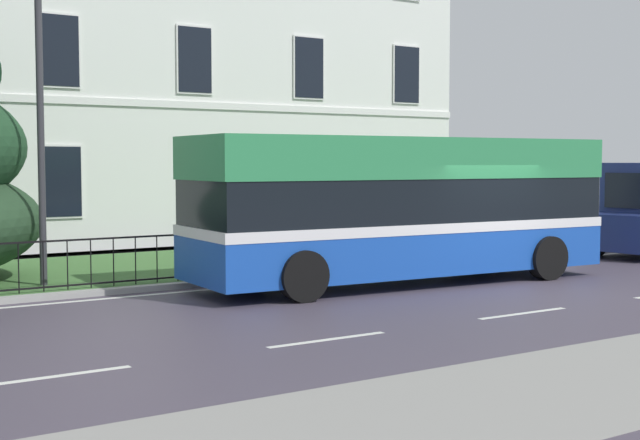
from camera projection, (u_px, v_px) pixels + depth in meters
ground_plane at (484, 284)px, 18.51m from camera, size 60.00×56.00×0.18m
georgian_townhouse at (128, 31)px, 29.66m from camera, size 20.08×10.50×13.64m
iron_verge_railing at (326, 247)px, 20.08m from camera, size 14.67×0.04×0.97m
single_decker_bus at (402, 207)px, 18.56m from camera, size 9.39×3.13×3.06m
street_lamp_post at (40, 75)px, 17.17m from camera, size 0.36×0.24×7.30m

